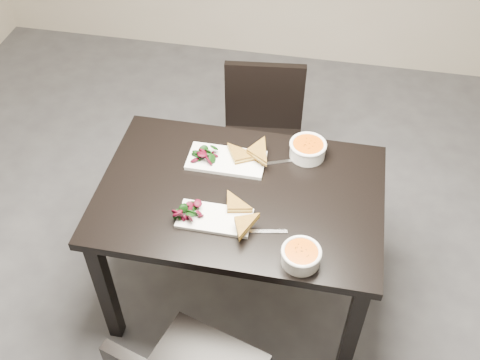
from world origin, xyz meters
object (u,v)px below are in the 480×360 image
Objects in this scene: table at (240,207)px; soup_bowl_near at (301,255)px; plate_far at (226,160)px; soup_bowl_far at (308,148)px; chair_far at (262,134)px; plate_near at (215,218)px.

table is 0.45m from soup_bowl_near.
table is 0.22m from plate_far.
plate_far is (-0.09, 0.17, 0.11)m from table.
soup_bowl_far reaches higher than soup_bowl_near.
table is 0.40m from soup_bowl_far.
table is at bearing -132.38° from soup_bowl_far.
chair_far reaches higher than plate_near.
soup_bowl_far is (0.32, 0.45, 0.03)m from plate_near.
soup_bowl_far is at bearing -63.82° from chair_far.
plate_near is 0.55m from soup_bowl_far.
plate_near is 0.39m from soup_bowl_near.
soup_bowl_far is at bearing 17.69° from plate_far.
soup_bowl_far reaches higher than plate_far.
soup_bowl_near reaches higher than plate_near.
soup_bowl_near reaches higher than plate_far.
soup_bowl_near is at bearing -46.77° from table.
plate_near is at bearing 158.93° from soup_bowl_near.
table is 0.71m from chair_far.
chair_far is 1.09m from soup_bowl_near.
chair_far is at bearing 86.05° from plate_near.
soup_bowl_far is (0.25, 0.28, 0.14)m from table.
chair_far reaches higher than soup_bowl_far.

